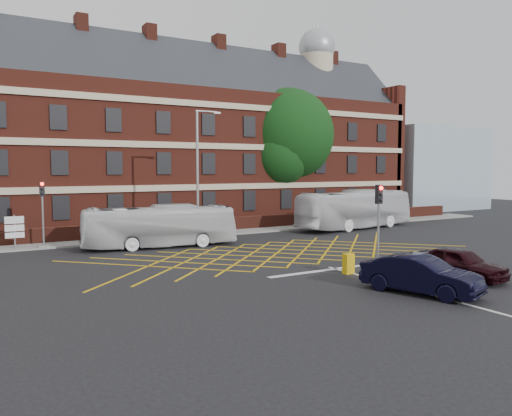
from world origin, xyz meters
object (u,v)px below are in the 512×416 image
car_navy (421,275)px  traffic_light_far (43,221)px  utility_cabinet (348,264)px  street_lamp (199,197)px  car_maroon (460,263)px  deciduous_tree (287,141)px  bus_right (355,209)px  bus_left (159,226)px  direction_signs (15,228)px  traffic_light_near (378,235)px

car_navy → traffic_light_far: bearing=101.8°
utility_cabinet → street_lamp: bearing=98.6°
traffic_light_far → utility_cabinet: bearing=-53.2°
car_maroon → deciduous_tree: deciduous_tree is taller
bus_right → utility_cabinet: (-12.55, -13.70, -1.14)m
utility_cabinet → bus_left: bearing=112.4°
bus_right → utility_cabinet: bearing=129.5°
deciduous_tree → traffic_light_far: 25.06m
traffic_light_far → direction_signs: traffic_light_far is taller
bus_left → traffic_light_far: (-6.57, 3.18, 0.40)m
car_maroon → deciduous_tree: (7.87, 26.09, 6.99)m
bus_left → car_maroon: (8.87, -15.88, -0.64)m
car_navy → bus_right: bearing=36.9°
deciduous_tree → direction_signs: 26.63m
traffic_light_near → traffic_light_far: size_ratio=1.00×
deciduous_tree → traffic_light_near: (-9.60, -22.58, -5.96)m
traffic_light_near → utility_cabinet: (-1.99, -0.08, -1.28)m
traffic_light_far → utility_cabinet: 19.57m
car_navy → direction_signs: (-13.32, 20.25, 0.60)m
deciduous_tree → traffic_light_far: size_ratio=3.02×
bus_right → utility_cabinet: bus_right is taller
car_maroon → direction_signs: bearing=124.7°
car_navy → traffic_light_far: traffic_light_far is taller
traffic_light_near → direction_signs: bearing=134.3°
bus_left → direction_signs: (-8.20, 3.36, 0.01)m
traffic_light_far → street_lamp: bearing=-13.6°
bus_left → direction_signs: size_ratio=4.46×
traffic_light_near → street_lamp: bearing=106.9°
bus_right → deciduous_tree: bearing=-1.9°
traffic_light_far → bus_right: bearing=-4.5°
car_maroon → traffic_light_far: 24.54m
car_navy → utility_cabinet: (0.03, 4.44, -0.29)m
deciduous_tree → car_navy: bearing=-113.2°
traffic_light_far → street_lamp: (9.69, -2.35, 1.36)m
bus_left → bus_right: bearing=-77.6°
car_maroon → traffic_light_far: traffic_light_far is taller
traffic_light_near → traffic_light_far: same height
traffic_light_near → utility_cabinet: 2.37m
car_navy → traffic_light_near: traffic_light_near is taller
bus_right → car_maroon: bearing=144.8°
bus_left → street_lamp: bearing=-66.8°
deciduous_tree → utility_cabinet: (-11.60, -22.66, -7.23)m
car_maroon → direction_signs: 25.72m
bus_right → traffic_light_near: 17.24m
street_lamp → bus_left: bearing=-165.2°
street_lamp → bus_right: bearing=1.7°
bus_right → traffic_light_far: 24.34m
traffic_light_near → street_lamp: (-4.01, 13.20, 1.36)m
deciduous_tree → traffic_light_near: bearing=-113.0°
bus_left → traffic_light_near: bearing=-141.7°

